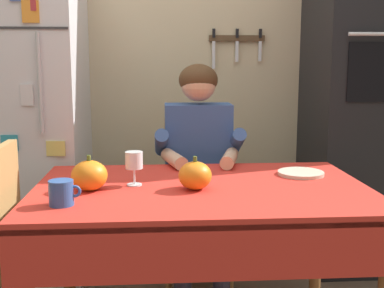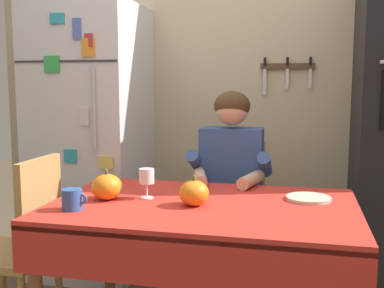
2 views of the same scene
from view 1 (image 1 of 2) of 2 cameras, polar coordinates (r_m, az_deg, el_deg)
name	(u,v)px [view 1 (image 1 of 2)]	position (r m, az deg, el deg)	size (l,w,h in m)	color
back_wall_assembly	(192,55)	(3.27, 0.04, 10.28)	(3.70, 0.13, 2.60)	#BCAD89
refrigerator	(24,124)	(2.99, -18.88, 2.16)	(0.68, 0.71, 1.80)	silver
wall_oven	(361,96)	(3.17, 18.94, 5.27)	(0.60, 0.64, 2.10)	black
dining_table	(202,207)	(2.09, 1.15, -7.25)	(1.40, 0.90, 0.74)	brown
chair_behind_person	(196,191)	(2.89, 0.49, -5.45)	(0.40, 0.40, 0.93)	tan
seated_person	(199,159)	(2.65, 0.82, -1.78)	(0.47, 0.55, 1.25)	#38384C
coffee_mug	(62,193)	(1.86, -14.82, -5.47)	(0.12, 0.09, 0.09)	#2D569E
wine_glass	(134,162)	(2.09, -6.72, -2.04)	(0.07, 0.07, 0.15)	white
pumpkin_large	(195,175)	(2.02, 0.36, -3.66)	(0.14, 0.14, 0.14)	orange
pumpkin_medium	(89,175)	(2.05, -11.77, -3.57)	(0.15, 0.15, 0.15)	orange
serving_tray	(301,173)	(2.34, 12.46, -3.31)	(0.21, 0.21, 0.02)	beige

